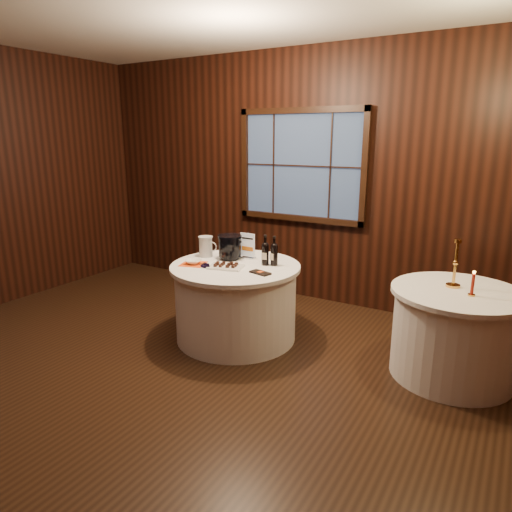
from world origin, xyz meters
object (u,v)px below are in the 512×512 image
Objects in this scene: chocolate_plate at (226,266)px; brass_candlestick at (455,270)px; ice_bucket at (230,247)px; port_bottle_right at (274,253)px; sign_stand at (248,250)px; chocolate_box at (260,273)px; cracker_bowl at (193,262)px; port_bottle_left at (265,252)px; side_table at (454,333)px; grape_bunch at (207,265)px; glass_pitcher at (206,246)px; main_table at (236,301)px; red_candle at (473,286)px.

chocolate_plate is 2.03m from brass_candlestick.
chocolate_plate is (0.14, -0.29, -0.11)m from ice_bucket.
sign_stand is at bearing -177.67° from port_bottle_right.
chocolate_box is 1.28× the size of cracker_bowl.
port_bottle_left is 1.20× the size of ice_bucket.
chocolate_plate is (0.00, -0.40, -0.08)m from sign_stand.
side_table is 2.28m from grape_bunch.
grape_bunch is at bearing -65.31° from glass_pitcher.
brass_candlestick reaches higher than chocolate_box.
grape_bunch is 0.87× the size of glass_pitcher.
port_bottle_right reaches higher than sign_stand.
main_table is 8.30× the size of cracker_bowl.
port_bottle_right is at bearing -178.96° from red_candle.
grape_bunch is (-0.55, -0.08, 0.01)m from chocolate_box.
port_bottle_left reaches higher than grape_bunch.
ice_bucket is 0.68× the size of chocolate_plate.
sign_stand is 0.41m from chocolate_plate.
ice_bucket is 1.34× the size of grape_bunch.
ice_bucket reaches higher than cracker_bowl.
red_candle is (2.12, -0.06, -0.01)m from sign_stand.
port_bottle_left is at bearing -23.01° from sign_stand.
port_bottle_left reaches higher than main_table.
port_bottle_right is at bearing 8.15° from port_bottle_left.
chocolate_box is at bearing -162.38° from brass_candlestick.
ice_bucket is 2.12m from brass_candlestick.
sign_stand reaches higher than grape_bunch.
side_table is 1.74m from chocolate_box.
port_bottle_right is at bearing 107.16° from chocolate_box.
main_table is 5.91× the size of glass_pitcher.
sign_stand is 1.48× the size of grape_bunch.
chocolate_box is 1.78m from red_candle.
port_bottle_right reaches higher than grape_bunch.
cracker_bowl is at bearing -162.14° from chocolate_box.
port_bottle_right is at bearing -7.88° from glass_pitcher.
port_bottle_left is (0.27, -0.12, 0.04)m from sign_stand.
main_table is at bearing 48.34° from grape_bunch.
chocolate_box is (0.02, -0.31, -0.12)m from port_bottle_right.
sign_stand reaches higher than cracker_bowl.
cracker_bowl is (-0.35, -0.46, -0.07)m from sign_stand.
brass_candlestick is (2.38, 0.27, 0.04)m from glass_pitcher.
port_bottle_left is 0.09m from port_bottle_right.
side_table is at bearing 12.12° from chocolate_plate.
port_bottle_left is 0.72m from cracker_bowl.
main_table is 6.83× the size of grape_bunch.
red_candle is at bearing -9.26° from port_bottle_left.
chocolate_box reaches higher than side_table.
brass_candlestick is at bearing 13.71° from cracker_bowl.
grape_bunch is at bearing -154.98° from chocolate_plate.
ice_bucket is 1.62× the size of cracker_bowl.
port_bottle_left is at bearing 28.40° from cracker_bowl.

